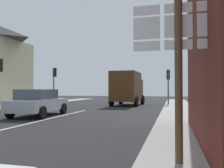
% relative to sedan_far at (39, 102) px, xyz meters
% --- Properties ---
extents(ground_plane, '(80.00, 80.00, 0.00)m').
position_rel_sedan_far_xyz_m(ground_plane, '(1.22, 2.00, -0.76)').
color(ground_plane, '#232326').
extents(sidewalk_right, '(2.25, 44.00, 0.14)m').
position_rel_sedan_far_xyz_m(sidewalk_right, '(7.64, -0.00, -0.69)').
color(sidewalk_right, '#9E9B96').
rests_on(sidewalk_right, ground).
extents(lane_centre_stripe, '(0.16, 12.00, 0.01)m').
position_rel_sedan_far_xyz_m(lane_centre_stripe, '(1.22, -2.00, -0.75)').
color(lane_centre_stripe, silver).
rests_on(lane_centre_stripe, ground).
extents(sedan_far, '(2.14, 4.29, 1.47)m').
position_rel_sedan_far_xyz_m(sedan_far, '(0.00, 0.00, 0.00)').
color(sedan_far, '#B7BABF').
rests_on(sedan_far, ground).
extents(delivery_truck, '(2.65, 5.08, 3.05)m').
position_rel_sedan_far_xyz_m(delivery_truck, '(3.13, 10.02, 0.89)').
color(delivery_truck, '#4C2D14').
rests_on(delivery_truck, ground).
extents(route_sign_post, '(1.66, 0.14, 3.20)m').
position_rel_sedan_far_xyz_m(route_sign_post, '(7.30, -7.41, 1.24)').
color(route_sign_post, brown).
rests_on(route_sign_post, ground).
extents(traffic_light_far_right, '(0.30, 0.49, 3.28)m').
position_rel_sedan_far_xyz_m(traffic_light_far_right, '(6.81, 10.65, 1.67)').
color(traffic_light_far_right, '#47474C').
rests_on(traffic_light_far_right, ground).
extents(traffic_light_far_left, '(0.30, 0.49, 3.66)m').
position_rel_sedan_far_xyz_m(traffic_light_far_left, '(-4.37, 10.21, 1.95)').
color(traffic_light_far_left, '#47474C').
rests_on(traffic_light_far_left, ground).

